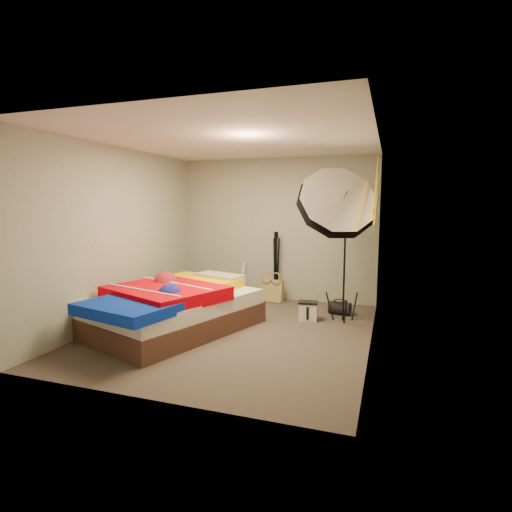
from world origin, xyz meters
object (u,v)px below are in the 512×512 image
at_px(photo_umbrella, 336,206).
at_px(wrapping_roll, 243,280).
at_px(bed, 173,307).
at_px(camera_tripod, 276,262).
at_px(duffel_bag, 340,308).
at_px(camera_case, 308,312).
at_px(tote_bag, 273,291).

bearing_deg(photo_umbrella, wrapping_roll, 148.00).
distance_m(bed, camera_tripod, 2.25).
distance_m(duffel_bag, camera_tripod, 1.43).
distance_m(camera_case, photo_umbrella, 1.58).
xyz_separation_m(tote_bag, camera_case, (0.82, -0.93, -0.06)).
bearing_deg(photo_umbrella, bed, -154.08).
height_order(wrapping_roll, camera_case, wrapping_roll).
distance_m(camera_case, bed, 1.95).
xyz_separation_m(wrapping_roll, photo_umbrella, (1.80, -1.12, 1.35)).
xyz_separation_m(camera_case, photo_umbrella, (0.37, -0.05, 1.54)).
xyz_separation_m(tote_bag, bed, (-0.83, -1.96, 0.13)).
distance_m(camera_case, duffel_bag, 0.62).
height_order(camera_case, photo_umbrella, photo_umbrella).
bearing_deg(wrapping_roll, camera_tripod, -5.39).
bearing_deg(duffel_bag, camera_tripod, 164.60).
height_order(wrapping_roll, photo_umbrella, photo_umbrella).
bearing_deg(tote_bag, duffel_bag, -10.47).
bearing_deg(bed, camera_tripod, 67.14).
relative_size(duffel_bag, photo_umbrella, 0.14).
bearing_deg(photo_umbrella, camera_case, 172.28).
distance_m(wrapping_roll, photo_umbrella, 2.51).
relative_size(wrapping_roll, camera_case, 2.51).
distance_m(tote_bag, wrapping_roll, 0.64).
relative_size(camera_case, duffel_bag, 0.80).
bearing_deg(tote_bag, camera_case, -38.50).
distance_m(wrapping_roll, camera_tripod, 0.75).
bearing_deg(camera_case, camera_tripod, 121.56).
relative_size(duffel_bag, bed, 0.12).
distance_m(wrapping_roll, bed, 2.11).
bearing_deg(wrapping_roll, duffel_bag, -18.19).
distance_m(duffel_bag, bed, 2.54).
relative_size(tote_bag, wrapping_roll, 0.60).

